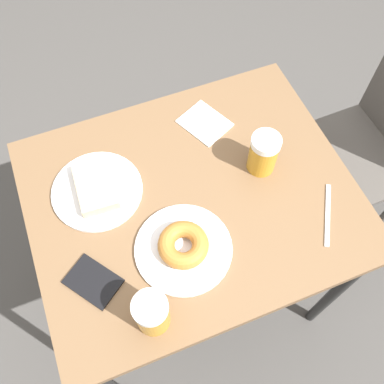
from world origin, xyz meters
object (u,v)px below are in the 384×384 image
(plate_with_donut, at_px, (183,247))
(napkin_folded, at_px, (205,123))
(chair, at_px, (382,134))
(beer_mug_left, at_px, (263,153))
(plate_with_cake, at_px, (97,189))
(fork, at_px, (328,215))
(passport_near_edge, at_px, (93,281))
(beer_mug_center, at_px, (152,313))

(plate_with_donut, distance_m, napkin_folded, 0.40)
(chair, height_order, beer_mug_left, chair)
(chair, height_order, plate_with_cake, chair)
(fork, bearing_deg, plate_with_cake, -118.22)
(plate_with_donut, height_order, napkin_folded, plate_with_donut)
(fork, bearing_deg, passport_near_edge, -94.81)
(beer_mug_left, xyz_separation_m, fork, (0.20, 0.10, -0.06))
(plate_with_cake, bearing_deg, fork, 61.78)
(passport_near_edge, bearing_deg, napkin_folded, 128.48)
(chair, xyz_separation_m, beer_mug_center, (0.37, -0.97, 0.29))
(beer_mug_center, distance_m, fork, 0.52)
(beer_mug_center, bearing_deg, plate_with_donut, 137.21)
(fork, xyz_separation_m, passport_near_edge, (-0.05, -0.62, 0.00))
(beer_mug_center, height_order, passport_near_edge, beer_mug_center)
(chair, distance_m, fork, 0.58)
(passport_near_edge, bearing_deg, plate_with_donut, 89.31)
(beer_mug_center, bearing_deg, passport_near_edge, -142.32)
(plate_with_cake, xyz_separation_m, passport_near_edge, (0.24, -0.08, -0.01))
(chair, relative_size, passport_near_edge, 5.91)
(passport_near_edge, bearing_deg, fork, 85.19)
(beer_mug_left, distance_m, fork, 0.23)
(napkin_folded, bearing_deg, passport_near_edge, -51.52)
(plate_with_donut, xyz_separation_m, beer_mug_center, (0.14, -0.13, 0.04))
(plate_with_donut, xyz_separation_m, passport_near_edge, (-0.00, -0.23, -0.02))
(beer_mug_center, distance_m, passport_near_edge, 0.19)
(beer_mug_center, distance_m, napkin_folded, 0.59)
(beer_mug_left, xyz_separation_m, beer_mug_center, (0.29, -0.42, 0.00))
(plate_with_cake, relative_size, napkin_folded, 1.44)
(plate_with_donut, relative_size, passport_near_edge, 1.60)
(chair, relative_size, beer_mug_left, 7.31)
(passport_near_edge, bearing_deg, beer_mug_left, 106.08)
(plate_with_cake, distance_m, beer_mug_left, 0.46)
(chair, relative_size, plate_with_cake, 3.71)
(beer_mug_left, distance_m, beer_mug_center, 0.51)
(napkin_folded, bearing_deg, fork, 24.98)
(plate_with_cake, bearing_deg, chair, 89.40)
(chair, xyz_separation_m, plate_with_cake, (-0.01, -1.00, 0.24))
(napkin_folded, bearing_deg, plate_with_donut, -30.04)
(beer_mug_center, xyz_separation_m, napkin_folded, (-0.48, 0.33, -0.06))
(plate_with_cake, xyz_separation_m, fork, (0.29, 0.54, -0.01))
(napkin_folded, height_order, passport_near_edge, passport_near_edge)
(chair, xyz_separation_m, passport_near_edge, (0.23, -1.08, 0.23))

